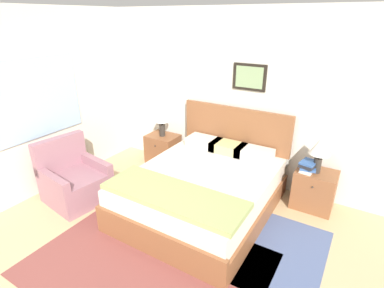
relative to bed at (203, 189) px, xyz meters
The scene contains 14 objects.
wall_back 1.49m from the bed, 84.92° to the left, with size 7.18×0.09×2.60m.
wall_left 2.55m from the bed, behind, with size 0.08×5.19×2.60m.
area_rug_main 1.24m from the bed, 90.10° to the right, with size 2.42×1.80×0.01m.
area_rug_bedside 1.28m from the bed, 14.12° to the right, with size 0.86×1.36×0.01m.
bed is the anchor object (origin of this frame).
armchair 1.85m from the bed, 156.42° to the right, with size 0.87×0.85×0.88m.
nightstand_near_window 1.52m from the bed, 147.17° to the left, with size 0.53×0.44×0.54m.
nightstand_by_door 1.52m from the bed, 32.83° to the left, with size 0.53×0.44×0.54m.
table_lamp_near_window 1.61m from the bed, 147.36° to the left, with size 0.27×0.27×0.50m.
table_lamp_by_door 1.61m from the bed, 32.73° to the left, with size 0.27×0.27×0.50m.
book_thick_bottom 1.42m from the bed, 34.04° to the left, with size 0.18×0.26×0.04m.
book_hardcover_middle 1.43m from the bed, 34.04° to the left, with size 0.24×0.26×0.03m.
book_novel_upper 1.44m from the bed, 34.04° to the left, with size 0.23×0.28×0.04m.
book_slim_near_top 1.44m from the bed, 34.04° to the left, with size 0.22×0.27×0.03m.
Camera 1 is at (1.58, -1.33, 2.45)m, focal length 28.00 mm.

